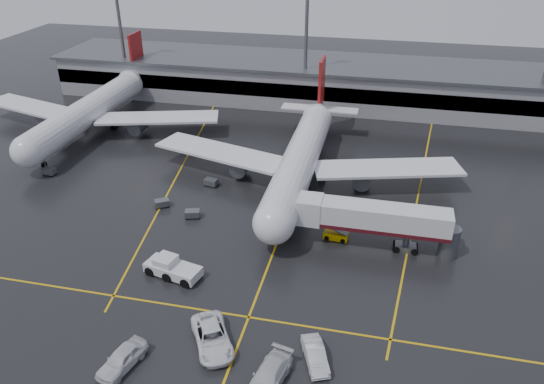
# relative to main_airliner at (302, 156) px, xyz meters

# --- Properties ---
(ground) EXTENTS (220.00, 220.00, 0.00)m
(ground) POSITION_rel_main_airliner_xyz_m (0.00, -9.70, -4.21)
(ground) COLOR black
(ground) RESTS_ON ground
(apron_line_centre) EXTENTS (0.25, 90.00, 0.02)m
(apron_line_centre) POSITION_rel_main_airliner_xyz_m (0.00, -9.70, -4.20)
(apron_line_centre) COLOR gold
(apron_line_centre) RESTS_ON ground
(apron_line_stop) EXTENTS (60.00, 0.25, 0.02)m
(apron_line_stop) POSITION_rel_main_airliner_xyz_m (0.00, -31.70, -4.20)
(apron_line_stop) COLOR gold
(apron_line_stop) RESTS_ON ground
(apron_line_left) EXTENTS (9.99, 69.35, 0.02)m
(apron_line_left) POSITION_rel_main_airliner_xyz_m (-20.00, 0.30, -4.20)
(apron_line_left) COLOR gold
(apron_line_left) RESTS_ON ground
(apron_line_right) EXTENTS (7.57, 69.64, 0.02)m
(apron_line_right) POSITION_rel_main_airliner_xyz_m (18.00, 0.30, -4.20)
(apron_line_right) COLOR gold
(apron_line_right) RESTS_ON ground
(terminal) EXTENTS (122.00, 19.00, 8.60)m
(terminal) POSITION_rel_main_airliner_xyz_m (0.00, 38.23, 0.11)
(terminal) COLOR gray
(terminal) RESTS_ON ground
(light_mast_left) EXTENTS (3.00, 1.20, 25.45)m
(light_mast_left) POSITION_rel_main_airliner_xyz_m (-45.00, 32.30, 10.27)
(light_mast_left) COLOR #595B60
(light_mast_left) RESTS_ON ground
(light_mast_mid) EXTENTS (3.00, 1.20, 25.45)m
(light_mast_mid) POSITION_rel_main_airliner_xyz_m (-5.00, 32.30, 10.27)
(light_mast_mid) COLOR #595B60
(light_mast_mid) RESTS_ON ground
(main_airliner) EXTENTS (48.80, 45.60, 14.10)m
(main_airliner) POSITION_rel_main_airliner_xyz_m (0.00, 0.00, 0.00)
(main_airliner) COLOR silver
(main_airliner) RESTS_ON ground
(second_airliner) EXTENTS (48.80, 45.60, 14.10)m
(second_airliner) POSITION_rel_main_airliner_xyz_m (-42.00, 12.00, 0.00)
(second_airliner) COLOR silver
(second_airliner) RESTS_ON ground
(jet_bridge) EXTENTS (19.90, 3.40, 6.05)m
(jet_bridge) POSITION_rel_main_airliner_xyz_m (11.87, -15.70, -0.28)
(jet_bridge) COLOR silver
(jet_bridge) RESTS_ON ground
(pushback_tractor) EXTENTS (7.08, 4.17, 2.38)m
(pushback_tractor) POSITION_rel_main_airliner_xyz_m (-10.57, -26.74, -3.26)
(pushback_tractor) COLOR silver
(pushback_tractor) RESTS_ON ground
(belt_loader) EXTENTS (3.29, 1.79, 2.00)m
(belt_loader) POSITION_rel_main_airliner_xyz_m (7.23, -15.00, -3.72)
(belt_loader) COLOR #DCAA04
(belt_loader) RESTS_ON ground
(service_van_a) EXTENTS (6.33, 7.73, 1.96)m
(service_van_a) POSITION_rel_main_airliner_xyz_m (-2.45, -36.25, -3.23)
(service_van_a) COLOR white
(service_van_a) RESTS_ON ground
(service_van_b) EXTENTS (3.92, 6.71, 1.83)m
(service_van_b) POSITION_rel_main_airliner_xyz_m (4.01, -39.57, -3.30)
(service_van_b) COLOR silver
(service_van_b) RESTS_ON ground
(service_van_c) EXTENTS (3.54, 5.36, 1.67)m
(service_van_c) POSITION_rel_main_airliner_xyz_m (7.70, -36.15, -3.37)
(service_van_c) COLOR silver
(service_van_c) RESTS_ON ground
(service_van_d) EXTENTS (3.57, 5.94, 1.89)m
(service_van_d) POSITION_rel_main_airliner_xyz_m (-9.80, -40.71, -3.26)
(service_van_d) COLOR silver
(service_van_d) RESTS_ON ground
(baggage_cart_a) EXTENTS (2.29, 1.81, 1.12)m
(baggage_cart_a) POSITION_rel_main_airliner_xyz_m (-12.70, -14.15, -3.58)
(baggage_cart_a) COLOR #595B60
(baggage_cart_a) RESTS_ON ground
(baggage_cart_b) EXTENTS (2.39, 2.19, 1.12)m
(baggage_cart_b) POSITION_rel_main_airliner_xyz_m (-17.98, -12.36, -3.58)
(baggage_cart_b) COLOR #595B60
(baggage_cart_b) RESTS_ON ground
(baggage_cart_c) EXTENTS (2.20, 1.64, 1.12)m
(baggage_cart_c) POSITION_rel_main_airliner_xyz_m (-13.16, -4.75, -3.58)
(baggage_cart_c) COLOR #595B60
(baggage_cart_c) RESTS_ON ground
(baggage_cart_d) EXTENTS (2.19, 1.62, 1.12)m
(baggage_cart_d) POSITION_rel_main_airliner_xyz_m (-46.07, 1.39, -3.58)
(baggage_cart_d) COLOR #595B60
(baggage_cart_d) RESTS_ON ground
(baggage_cart_e) EXTENTS (2.07, 1.41, 1.12)m
(baggage_cart_e) POSITION_rel_main_airliner_xyz_m (-39.59, -6.89, -3.58)
(baggage_cart_e) COLOR #595B60
(baggage_cart_e) RESTS_ON ground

